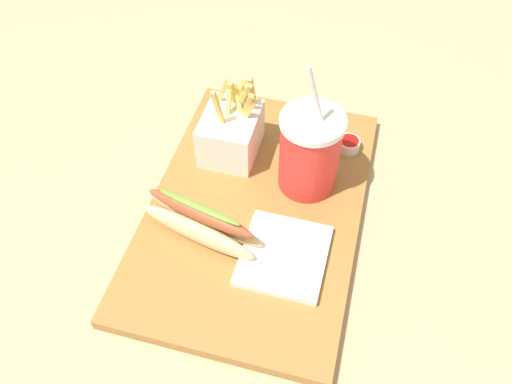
{
  "coord_description": "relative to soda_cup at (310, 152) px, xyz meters",
  "views": [
    {
      "loc": [
        0.48,
        0.13,
        0.66
      ],
      "look_at": [
        0.0,
        0.0,
        0.05
      ],
      "focal_mm": 36.73,
      "sensor_mm": 36.0,
      "label": 1
    }
  ],
  "objects": [
    {
      "name": "fries_basket",
      "position": [
        -0.04,
        -0.13,
        -0.03
      ],
      "size": [
        0.11,
        0.09,
        0.14
      ],
      "color": "white",
      "rests_on": "food_tray"
    },
    {
      "name": "hot_dog_1",
      "position": [
        0.14,
        -0.13,
        -0.04
      ],
      "size": [
        0.09,
        0.19,
        0.07
      ],
      "color": "#E5C689",
      "rests_on": "food_tray"
    },
    {
      "name": "food_tray",
      "position": [
        0.06,
        -0.07,
        -0.08
      ],
      "size": [
        0.49,
        0.32,
        0.02
      ],
      "primitive_type": "cube",
      "color": "olive",
      "rests_on": "ground_plane"
    },
    {
      "name": "napkin_stack",
      "position": [
        0.15,
        -0.0,
        -0.06
      ],
      "size": [
        0.13,
        0.12,
        0.01
      ],
      "primitive_type": "cube",
      "rotation": [
        0.0,
        0.0,
        -0.01
      ],
      "color": "white",
      "rests_on": "food_tray"
    },
    {
      "name": "soda_cup",
      "position": [
        0.0,
        0.0,
        0.0
      ],
      "size": [
        0.1,
        0.1,
        0.23
      ],
      "color": "red",
      "rests_on": "food_tray"
    },
    {
      "name": "ketchup_cup_1",
      "position": [
        -0.09,
        0.05,
        -0.06
      ],
      "size": [
        0.04,
        0.04,
        0.02
      ],
      "color": "white",
      "rests_on": "food_tray"
    },
    {
      "name": "ground_plane",
      "position": [
        0.06,
        -0.07,
        -0.1
      ],
      "size": [
        2.4,
        2.4,
        0.02
      ],
      "primitive_type": "cube",
      "color": "tan"
    }
  ]
}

